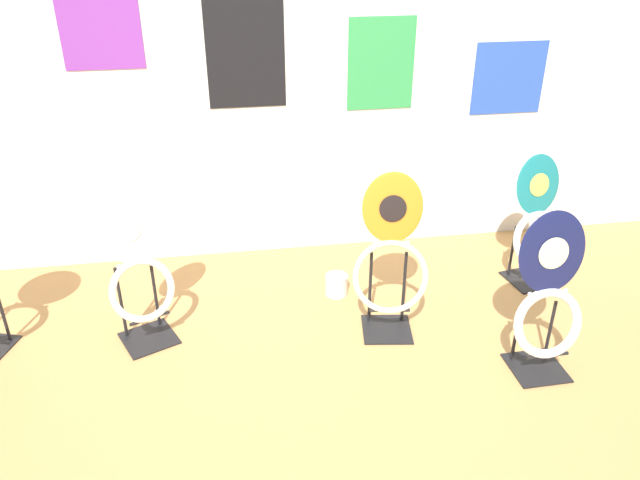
% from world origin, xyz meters
% --- Properties ---
extents(ground_plane, '(14.00, 14.00, 0.00)m').
position_xyz_m(ground_plane, '(0.00, 0.00, 0.00)').
color(ground_plane, '#B7844C').
extents(wall_back, '(8.00, 0.07, 2.60)m').
position_xyz_m(wall_back, '(0.00, 2.00, 1.30)').
color(wall_back, silver).
rests_on(wall_back, ground_plane).
extents(toilet_seat_display_white_plain, '(0.40, 0.37, 0.88)m').
position_xyz_m(toilet_seat_display_white_plain, '(-0.95, 1.04, 0.43)').
color(toilet_seat_display_white_plain, black).
rests_on(toilet_seat_display_white_plain, ground_plane).
extents(toilet_seat_display_navy_moon, '(0.37, 0.29, 0.89)m').
position_xyz_m(toilet_seat_display_navy_moon, '(1.12, 0.45, 0.41)').
color(toilet_seat_display_navy_moon, black).
rests_on(toilet_seat_display_navy_moon, ground_plane).
extents(toilet_seat_display_orange_sun, '(0.44, 0.32, 0.96)m').
position_xyz_m(toilet_seat_display_orange_sun, '(0.42, 0.91, 0.47)').
color(toilet_seat_display_orange_sun, black).
rests_on(toilet_seat_display_orange_sun, ground_plane).
extents(toilet_seat_display_teal_sax, '(0.40, 0.32, 0.84)m').
position_xyz_m(toilet_seat_display_teal_sax, '(1.49, 1.29, 0.38)').
color(toilet_seat_display_teal_sax, black).
rests_on(toilet_seat_display_teal_sax, ground_plane).
extents(paint_can, '(0.14, 0.14, 0.14)m').
position_xyz_m(paint_can, '(0.20, 1.32, 0.07)').
color(paint_can, silver).
rests_on(paint_can, ground_plane).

